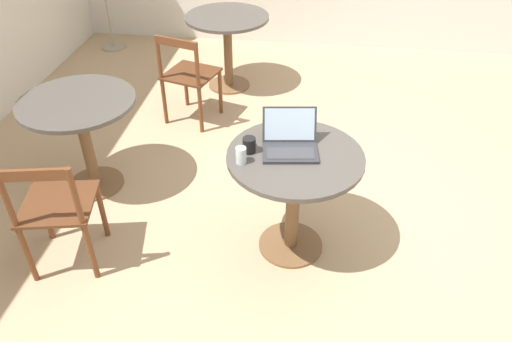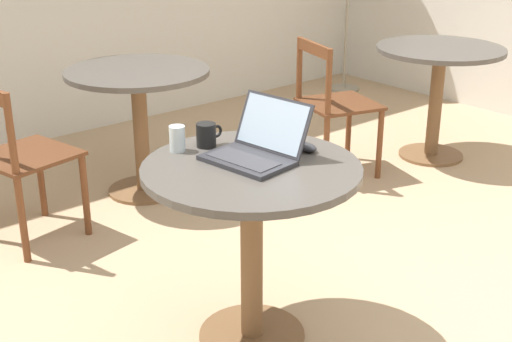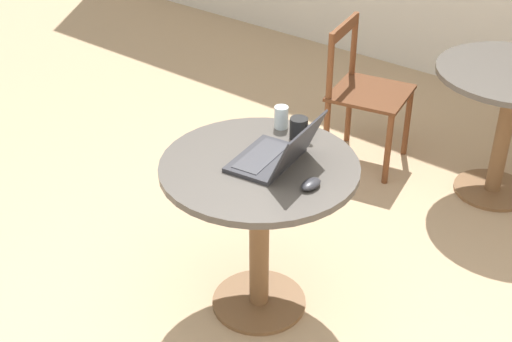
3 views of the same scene
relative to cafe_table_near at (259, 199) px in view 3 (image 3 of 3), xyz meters
The scene contains 7 objects.
cafe_table_near is the anchor object (origin of this frame).
cafe_table_far 1.63m from the cafe_table_near, 73.71° to the left, with size 0.82×0.82×0.75m.
chair_far_left 1.45m from the cafe_table_near, 103.36° to the left, with size 0.51×0.51×0.85m.
laptop 0.23m from the cafe_table_near, 36.51° to the left, with size 0.34×0.36×0.21m.
mouse 0.32m from the cafe_table_near, ahead, with size 0.06×0.10×0.03m.
mug 0.35m from the cafe_table_near, 90.14° to the left, with size 0.12×0.08×0.09m.
drinking_glass 0.40m from the cafe_table_near, 111.39° to the left, with size 0.06×0.06×0.10m.
Camera 3 is at (1.23, -1.59, 2.24)m, focal length 50.00 mm.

